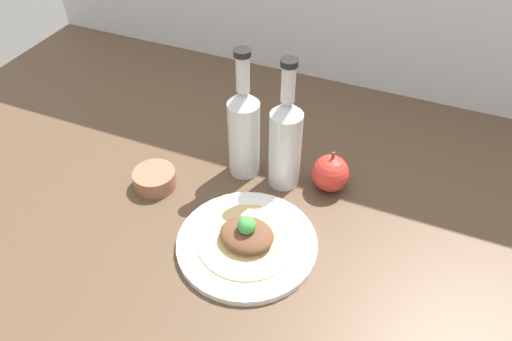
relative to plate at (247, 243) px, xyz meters
The scene contains 7 objects.
ground_plane 11.49cm from the plate, 98.94° to the left, with size 180.00×110.00×4.00cm, color brown.
plate is the anchor object (origin of this frame).
plated_food 2.10cm from the plate, behind, with size 18.58×18.58×6.14cm.
cider_bottle_left 24.04cm from the plate, 115.06° to the left, with size 6.69×6.69×29.32cm.
cider_bottle_right 22.22cm from the plate, 90.04° to the left, with size 6.69×6.69×29.32cm.
apple 23.89cm from the plate, 66.10° to the left, with size 7.97×7.97×9.50cm.
dipping_bowl 25.84cm from the plate, 162.68° to the left, with size 8.94×8.94×3.72cm.
Camera 1 is at (26.89, -66.14, 73.42)cm, focal length 35.00 mm.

